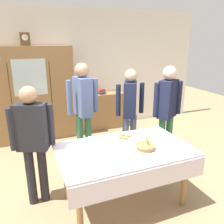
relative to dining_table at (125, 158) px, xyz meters
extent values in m
plane|color=#997A56|center=(0.00, 0.23, -0.66)|extent=(12.00, 12.00, 0.00)
cube|color=silver|center=(0.00, 2.88, 0.69)|extent=(6.40, 0.10, 2.70)
cylinder|color=olive|center=(-0.67, -0.31, -0.29)|extent=(0.07, 0.07, 0.73)
cylinder|color=olive|center=(0.67, -0.31, -0.29)|extent=(0.07, 0.07, 0.73)
cylinder|color=olive|center=(-0.67, 0.38, -0.29)|extent=(0.07, 0.07, 0.73)
cylinder|color=olive|center=(0.67, 0.38, -0.29)|extent=(0.07, 0.07, 0.73)
cube|color=silver|center=(0.00, 0.03, 0.09)|extent=(1.62, 0.98, 0.03)
cube|color=silver|center=(0.00, -0.45, -0.04)|extent=(1.62, 0.01, 0.24)
cube|color=olive|center=(-0.90, 2.59, 0.30)|extent=(1.69, 0.45, 1.92)
cube|color=silver|center=(-0.90, 2.36, 0.69)|extent=(0.61, 0.01, 0.69)
cube|color=black|center=(-1.27, 2.36, 0.21)|extent=(0.01, 0.01, 1.54)
cube|color=black|center=(-0.53, 2.36, 0.21)|extent=(0.01, 0.01, 1.54)
cube|color=brown|center=(-0.90, 2.59, 1.38)|extent=(0.18, 0.10, 0.24)
cylinder|color=white|center=(-0.90, 2.54, 1.41)|extent=(0.11, 0.01, 0.11)
cube|color=black|center=(-0.90, 2.53, 1.43)|extent=(0.00, 0.00, 0.04)
cube|color=black|center=(-0.88, 2.53, 1.41)|extent=(0.05, 0.00, 0.00)
cube|color=olive|center=(0.63, 2.64, -0.24)|extent=(1.06, 0.35, 0.84)
cube|color=#99332D|center=(0.63, 2.64, 0.20)|extent=(0.15, 0.18, 0.03)
cube|color=#2D5184|center=(0.63, 2.64, 0.23)|extent=(0.16, 0.22, 0.02)
cube|color=#99332D|center=(0.63, 2.64, 0.26)|extent=(0.18, 0.20, 0.03)
cube|color=#99332D|center=(0.63, 2.64, 0.29)|extent=(0.13, 0.19, 0.03)
cylinder|color=white|center=(-0.54, -0.15, 0.11)|extent=(0.13, 0.13, 0.01)
cylinder|color=white|center=(-0.54, -0.15, 0.14)|extent=(0.08, 0.08, 0.05)
torus|color=white|center=(-0.50, -0.15, 0.15)|extent=(0.04, 0.01, 0.04)
cylinder|color=#47230F|center=(-0.54, -0.15, 0.16)|extent=(0.06, 0.06, 0.01)
cylinder|color=white|center=(-0.32, 0.37, 0.11)|extent=(0.13, 0.13, 0.01)
cylinder|color=white|center=(-0.32, 0.37, 0.14)|extent=(0.08, 0.08, 0.05)
torus|color=white|center=(-0.29, 0.37, 0.15)|extent=(0.04, 0.01, 0.04)
cylinder|color=#47230F|center=(-0.32, 0.37, 0.16)|extent=(0.06, 0.06, 0.01)
cylinder|color=white|center=(0.56, -0.24, 0.11)|extent=(0.13, 0.13, 0.01)
cylinder|color=white|center=(0.56, -0.24, 0.14)|extent=(0.08, 0.08, 0.05)
torus|color=white|center=(0.60, -0.24, 0.15)|extent=(0.04, 0.01, 0.04)
cylinder|color=silver|center=(-0.37, 0.08, 0.11)|extent=(0.13, 0.13, 0.01)
cylinder|color=silver|center=(-0.37, 0.08, 0.14)|extent=(0.08, 0.08, 0.05)
torus|color=silver|center=(-0.33, 0.08, 0.15)|extent=(0.04, 0.01, 0.04)
cylinder|color=#47230F|center=(-0.37, 0.08, 0.16)|extent=(0.06, 0.06, 0.01)
cylinder|color=white|center=(-0.27, -0.30, 0.11)|extent=(0.13, 0.13, 0.01)
cylinder|color=white|center=(-0.27, -0.30, 0.14)|extent=(0.08, 0.08, 0.05)
torus|color=white|center=(-0.24, -0.30, 0.15)|extent=(0.04, 0.01, 0.04)
cylinder|color=#47230F|center=(-0.27, -0.30, 0.16)|extent=(0.06, 0.06, 0.01)
cylinder|color=#9E7542|center=(0.23, -0.07, 0.13)|extent=(0.22, 0.22, 0.05)
torus|color=#9E7542|center=(0.23, -0.07, 0.16)|extent=(0.24, 0.24, 0.02)
cylinder|color=tan|center=(0.26, -0.09, 0.21)|extent=(0.03, 0.02, 0.12)
cylinder|color=tan|center=(0.26, -0.07, 0.21)|extent=(0.04, 0.04, 0.12)
cylinder|color=tan|center=(0.26, -0.06, 0.21)|extent=(0.04, 0.02, 0.12)
cylinder|color=white|center=(0.13, 0.31, 0.11)|extent=(0.28, 0.28, 0.01)
ellipsoid|color=#BC7F3D|center=(0.19, 0.31, 0.14)|extent=(0.07, 0.05, 0.04)
ellipsoid|color=#BC7F3D|center=(0.13, 0.37, 0.14)|extent=(0.07, 0.05, 0.04)
ellipsoid|color=#BC7F3D|center=(0.07, 0.29, 0.14)|extent=(0.07, 0.05, 0.04)
ellipsoid|color=#BC7F3D|center=(0.12, 0.25, 0.14)|extent=(0.07, 0.05, 0.04)
cube|color=silver|center=(-0.15, 0.02, 0.11)|extent=(0.10, 0.01, 0.00)
ellipsoid|color=silver|center=(-0.09, 0.02, 0.11)|extent=(0.03, 0.02, 0.01)
cube|color=silver|center=(0.11, -0.29, 0.11)|extent=(0.10, 0.01, 0.00)
ellipsoid|color=silver|center=(0.17, -0.29, 0.11)|extent=(0.03, 0.02, 0.01)
cube|color=silver|center=(-0.13, -0.16, 0.11)|extent=(0.10, 0.01, 0.00)
ellipsoid|color=silver|center=(-0.08, -0.16, 0.11)|extent=(0.03, 0.02, 0.01)
cylinder|color=slate|center=(0.53, 1.10, -0.27)|extent=(0.11, 0.11, 0.78)
cylinder|color=slate|center=(0.68, 1.10, -0.27)|extent=(0.11, 0.11, 0.78)
cube|color=#191E38|center=(0.60, 1.10, 0.42)|extent=(0.35, 0.41, 0.58)
sphere|color=tan|center=(0.60, 1.10, 0.82)|extent=(0.21, 0.21, 0.21)
cylinder|color=#191E38|center=(0.38, 1.10, 0.42)|extent=(0.08, 0.08, 0.53)
cylinder|color=#191E38|center=(0.82, 1.10, 0.42)|extent=(0.08, 0.08, 0.53)
cylinder|color=#232328|center=(-1.10, 0.45, -0.28)|extent=(0.11, 0.11, 0.76)
cylinder|color=#232328|center=(-0.95, 0.45, -0.28)|extent=(0.11, 0.11, 0.76)
cube|color=#232328|center=(-1.02, 0.45, 0.39)|extent=(0.41, 0.32, 0.57)
sphere|color=tan|center=(-1.02, 0.45, 0.78)|extent=(0.21, 0.21, 0.21)
cylinder|color=#232328|center=(-1.24, 0.45, 0.39)|extent=(0.08, 0.08, 0.51)
cylinder|color=#232328|center=(-0.80, 0.45, 0.39)|extent=(0.08, 0.08, 0.51)
cylinder|color=#33704C|center=(-0.25, 1.27, -0.24)|extent=(0.11, 0.11, 0.84)
cylinder|color=#33704C|center=(-0.10, 1.27, -0.24)|extent=(0.11, 0.11, 0.84)
cube|color=slate|center=(-0.17, 1.27, 0.49)|extent=(0.25, 0.38, 0.63)
sphere|color=tan|center=(-0.17, 1.27, 0.92)|extent=(0.23, 0.23, 0.23)
cylinder|color=slate|center=(-0.39, 1.27, 0.49)|extent=(0.08, 0.08, 0.56)
cylinder|color=slate|center=(0.05, 1.27, 0.49)|extent=(0.08, 0.08, 0.56)
cylinder|color=#33704C|center=(1.01, 0.72, -0.25)|extent=(0.11, 0.11, 0.81)
cylinder|color=#33704C|center=(1.16, 0.72, -0.25)|extent=(0.11, 0.11, 0.81)
cube|color=#191E38|center=(1.09, 0.72, 0.46)|extent=(0.41, 0.36, 0.61)
sphere|color=#DBB293|center=(1.09, 0.72, 0.88)|extent=(0.22, 0.22, 0.22)
cylinder|color=#191E38|center=(0.87, 0.72, 0.46)|extent=(0.08, 0.08, 0.55)
cylinder|color=#191E38|center=(1.31, 0.72, 0.46)|extent=(0.08, 0.08, 0.55)
camera|label=1|loc=(-1.10, -2.26, 1.38)|focal=36.90mm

